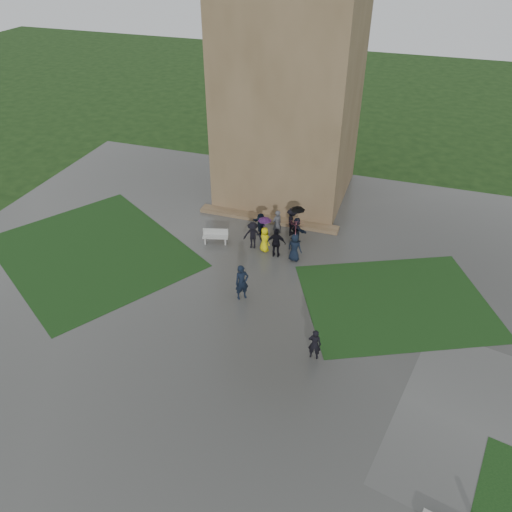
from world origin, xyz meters
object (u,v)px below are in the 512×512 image
(pedestrian_mid, at_px, (242,282))
(pedestrian_near, at_px, (315,344))
(tower, at_px, (292,56))
(bench, at_px, (216,236))

(pedestrian_mid, xyz_separation_m, pedestrian_near, (4.37, -2.87, -0.18))
(tower, relative_size, pedestrian_near, 11.55)
(pedestrian_near, bearing_deg, pedestrian_mid, -35.03)
(bench, bearing_deg, pedestrian_mid, -68.85)
(tower, height_order, pedestrian_mid, tower)
(bench, distance_m, pedestrian_near, 10.46)
(tower, bearing_deg, pedestrian_mid, -85.02)
(tower, xyz_separation_m, pedestrian_near, (5.43, -15.02, -8.20))
(bench, bearing_deg, pedestrian_near, -58.98)
(pedestrian_mid, bearing_deg, pedestrian_near, -74.18)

